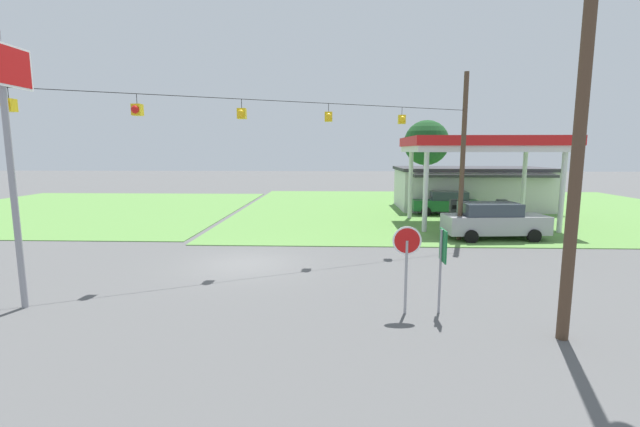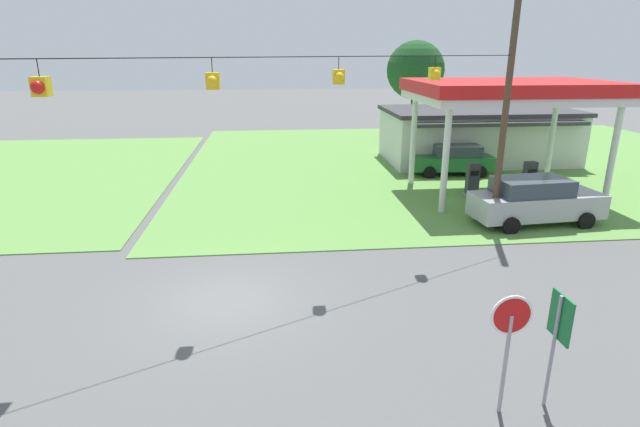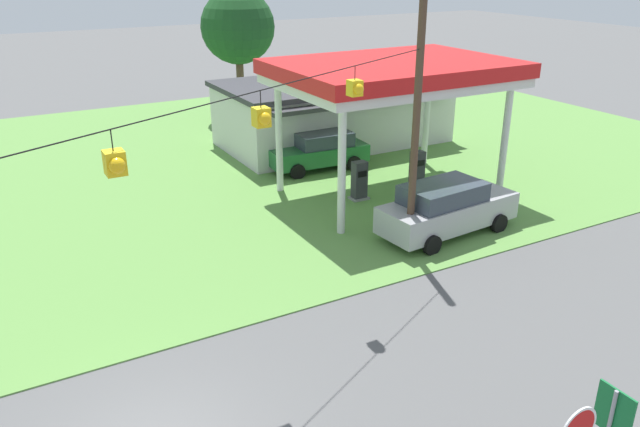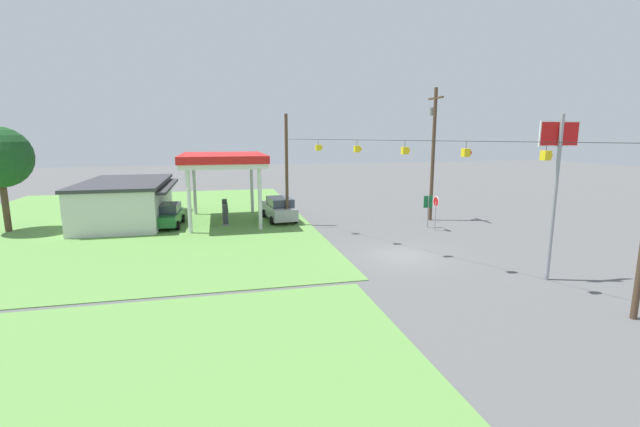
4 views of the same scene
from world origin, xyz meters
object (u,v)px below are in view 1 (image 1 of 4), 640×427
object	(u,v)px
car_at_pumps_rear	(445,202)
car_at_pumps_front	(494,221)
fuel_pump_far	(501,213)
utility_pole_main	(585,94)
gas_station_canopy	(481,146)
route_sign	(442,254)
fuel_pump_near	(454,213)
gas_station_store	(470,188)
stop_sign_overhead	(7,117)
tree_behind_station	(426,143)
stop_sign_roadside	(407,251)

from	to	relation	value
car_at_pumps_rear	car_at_pumps_front	bearing A→B (deg)	95.78
fuel_pump_far	utility_pole_main	world-z (taller)	utility_pole_main
gas_station_canopy	fuel_pump_far	distance (m)	4.34
route_sign	fuel_pump_near	bearing A→B (deg)	73.58
gas_station_store	stop_sign_overhead	bearing A→B (deg)	-131.30
utility_pole_main	route_sign	bearing A→B (deg)	148.78
car_at_pumps_front	car_at_pumps_rear	world-z (taller)	car_at_pumps_front
route_sign	tree_behind_station	world-z (taller)	tree_behind_station
stop_sign_roadside	gas_station_store	bearing A→B (deg)	-111.01
route_sign	gas_station_store	bearing A→B (deg)	71.18
utility_pole_main	tree_behind_station	distance (m)	31.56
stop_sign_overhead	utility_pole_main	bearing A→B (deg)	-6.01
gas_station_canopy	stop_sign_overhead	size ratio (longest dim) A/B	1.14
gas_station_canopy	utility_pole_main	size ratio (longest dim) A/B	0.85
car_at_pumps_rear	tree_behind_station	size ratio (longest dim) A/B	0.62
gas_station_store	route_sign	bearing A→B (deg)	-108.82
gas_station_store	stop_sign_overhead	size ratio (longest dim) A/B	1.48
fuel_pump_near	stop_sign_overhead	size ratio (longest dim) A/B	0.21
gas_station_canopy	tree_behind_station	world-z (taller)	tree_behind_station
fuel_pump_near	utility_pole_main	size ratio (longest dim) A/B	0.15
stop_sign_overhead	route_sign	world-z (taller)	stop_sign_overhead
car_at_pumps_front	fuel_pump_near	bearing A→B (deg)	96.53
fuel_pump_near	stop_sign_roadside	xyz separation A→B (m)	(-5.32, -14.76, 1.06)
fuel_pump_far	stop_sign_roadside	bearing A→B (deg)	-118.98
utility_pole_main	stop_sign_roadside	bearing A→B (deg)	157.46
gas_station_canopy	fuel_pump_far	xyz separation A→B (m)	(1.43, -0.00, -4.10)
route_sign	utility_pole_main	xyz separation A→B (m)	(2.63, -1.59, 4.11)
car_at_pumps_rear	stop_sign_roadside	size ratio (longest dim) A/B	1.84
gas_station_canopy	tree_behind_station	xyz separation A→B (m)	(-0.16, 15.16, 0.41)
gas_station_canopy	utility_pole_main	world-z (taller)	utility_pole_main
car_at_pumps_rear	stop_sign_overhead	bearing A→B (deg)	52.00
utility_pole_main	fuel_pump_far	bearing A→B (deg)	74.38
utility_pole_main	tree_behind_station	xyz separation A→B (m)	(2.96, 31.42, -0.54)
utility_pole_main	fuel_pump_near	bearing A→B (deg)	84.05
stop_sign_overhead	tree_behind_station	size ratio (longest dim) A/B	1.04
fuel_pump_near	route_sign	xyz separation A→B (m)	(-4.32, -14.67, 0.95)
utility_pole_main	tree_behind_station	size ratio (longest dim) A/B	1.40
fuel_pump_near	stop_sign_roadside	bearing A→B (deg)	-109.83
route_sign	utility_pole_main	bearing A→B (deg)	-31.22
stop_sign_overhead	fuel_pump_far	bearing A→B (deg)	37.48
gas_station_canopy	car_at_pumps_front	distance (m)	5.81
fuel_pump_far	stop_sign_overhead	xyz separation A→B (m)	(-19.19, -14.72, 4.72)
car_at_pumps_rear	utility_pole_main	size ratio (longest dim) A/B	0.44
gas_station_canopy	route_sign	distance (m)	16.07
fuel_pump_near	gas_station_store	bearing A→B (deg)	66.75
car_at_pumps_rear	tree_behind_station	bearing A→B (deg)	-90.25
car_at_pumps_front	utility_pole_main	xyz separation A→B (m)	(-2.55, -11.98, 4.84)
car_at_pumps_front	stop_sign_overhead	distance (m)	20.61
gas_station_canopy	fuel_pump_far	bearing A→B (deg)	-0.06
car_at_pumps_rear	utility_pole_main	bearing A→B (deg)	87.44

